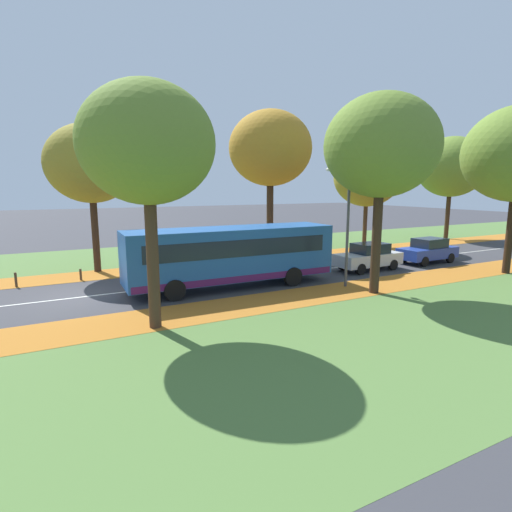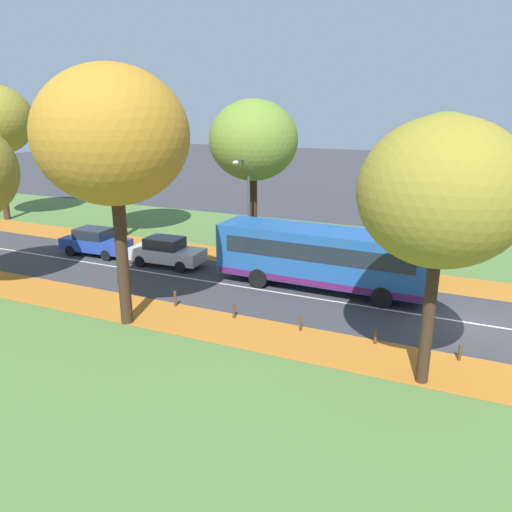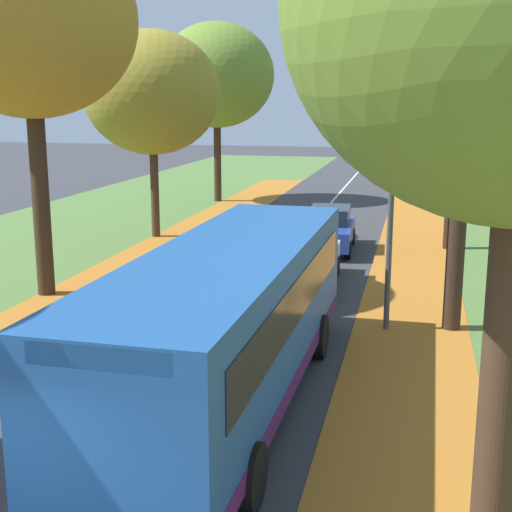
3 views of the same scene
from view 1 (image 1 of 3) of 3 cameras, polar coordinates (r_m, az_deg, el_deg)
The scene contains 21 objects.
ground_plane at distance 19.96m, azimuth -23.97°, elevation -5.42°, with size 160.00×160.00×0.00m, color #38383D.
grass_verge_left at distance 35.70m, azimuth 8.79°, elevation 1.77°, with size 12.00×90.00×0.01m, color #517538.
leaf_litter_left at distance 28.61m, azimuth 4.49°, elevation -0.13°, with size 2.80×60.00×0.00m, color #B26B23.
leaf_litter_right at distance 21.53m, azimuth 17.54°, elevation -3.92°, with size 2.80×60.00×0.00m, color #B26B23.
road_centre_line at distance 28.89m, azimuth 19.58°, elevation -0.60°, with size 0.12×80.00×0.01m, color silver.
tree_left_nearest at distance 25.06m, azimuth -22.57°, elevation 12.06°, with size 4.96×4.96×8.51m.
tree_left_near at distance 28.91m, azimuth 2.06°, elevation 15.07°, with size 5.82×5.82×10.24m.
tree_left_mid at distance 34.23m, azimuth 15.60°, elevation 10.88°, with size 5.41×5.41×8.22m.
tree_left_far at distance 42.46m, azimuth 26.14°, elevation 11.34°, with size 6.19×6.19×9.58m.
tree_right_nearest at distance 14.20m, azimuth -15.25°, elevation 15.10°, with size 4.53×4.53×8.43m.
tree_right_near at distance 19.30m, azimuth 17.47°, elevation 14.69°, with size 5.12×5.12×9.08m.
bollard_nearest at distance 23.34m, azimuth -31.09°, elevation -2.93°, with size 0.12×0.12×0.75m, color #4C3823.
bollard_second at distance 23.41m, azimuth -23.76°, elevation -2.46°, with size 0.12×0.12×0.62m, color #4C3823.
bollard_third at distance 23.71m, azimuth -16.53°, elevation -1.89°, with size 0.12×0.12×0.61m, color #4C3823.
bollard_fourth at distance 24.46m, azimuth -9.68°, elevation -1.15°, with size 0.12×0.12×0.70m, color #4C3823.
bollard_fifth at distance 25.50m, azimuth -3.27°, elevation -0.58°, with size 0.12×0.12×0.69m, color #4C3823.
bollard_sixth at distance 26.77m, azimuth 2.65°, elevation -0.03°, with size 0.12×0.12×0.73m, color #4C3823.
streetlamp_right at distance 20.39m, azimuth 12.44°, elevation 6.18°, with size 1.89×0.28×6.00m.
bus at distance 19.83m, azimuth -3.58°, elevation 0.37°, with size 2.80×10.44×2.98m.
car_silver_lead at distance 24.98m, azimuth 15.77°, elevation -0.08°, with size 1.88×4.25×1.62m.
car_blue_following at distance 28.68m, azimuth 23.35°, elevation 0.73°, with size 1.92×4.27×1.62m.
Camera 1 is at (19.31, -0.91, 4.98)m, focal length 28.00 mm.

